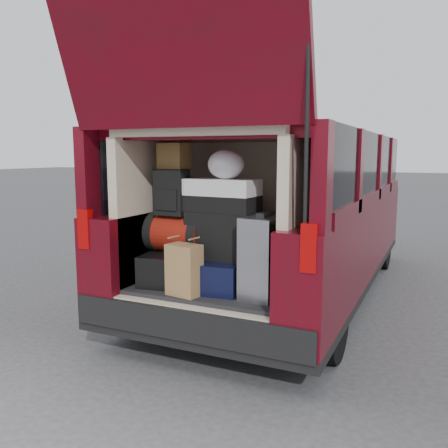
{
  "coord_description": "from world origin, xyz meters",
  "views": [
    {
      "loc": [
        1.57,
        -3.08,
        1.58
      ],
      "look_at": [
        0.05,
        0.2,
        1.04
      ],
      "focal_mm": 38.0,
      "sensor_mm": 36.0,
      "label": 1
    }
  ],
  "objects_px": {
    "silver_roller": "(265,257)",
    "navy_hardshell": "(218,273)",
    "black_hardshell": "(177,266)",
    "black_soft_case": "(222,235)",
    "twotone_duffel": "(221,195)",
    "red_duffel": "(177,233)",
    "backpack": "(172,192)",
    "kraft_bag": "(184,270)"
  },
  "relations": [
    {
      "from": "red_duffel",
      "to": "black_soft_case",
      "type": "xyz_separation_m",
      "value": [
        0.39,
        0.02,
        0.01
      ]
    },
    {
      "from": "red_duffel",
      "to": "black_soft_case",
      "type": "bearing_deg",
      "value": 3.39
    },
    {
      "from": "backpack",
      "to": "red_duffel",
      "type": "bearing_deg",
      "value": 72.4
    },
    {
      "from": "black_soft_case",
      "to": "twotone_duffel",
      "type": "height_order",
      "value": "twotone_duffel"
    },
    {
      "from": "black_soft_case",
      "to": "twotone_duffel",
      "type": "distance_m",
      "value": 0.31
    },
    {
      "from": "kraft_bag",
      "to": "silver_roller",
      "type": "bearing_deg",
      "value": 31.58
    },
    {
      "from": "navy_hardshell",
      "to": "twotone_duffel",
      "type": "distance_m",
      "value": 0.6
    },
    {
      "from": "black_hardshell",
      "to": "black_soft_case",
      "type": "height_order",
      "value": "black_soft_case"
    },
    {
      "from": "red_duffel",
      "to": "twotone_duffel",
      "type": "height_order",
      "value": "twotone_duffel"
    },
    {
      "from": "kraft_bag",
      "to": "red_duffel",
      "type": "distance_m",
      "value": 0.45
    },
    {
      "from": "navy_hardshell",
      "to": "kraft_bag",
      "type": "xyz_separation_m",
      "value": [
        -0.14,
        -0.27,
        0.08
      ]
    },
    {
      "from": "red_duffel",
      "to": "navy_hardshell",
      "type": "bearing_deg",
      "value": -5.31
    },
    {
      "from": "navy_hardshell",
      "to": "black_hardshell",
      "type": "bearing_deg",
      "value": 168.67
    },
    {
      "from": "navy_hardshell",
      "to": "red_duffel",
      "type": "bearing_deg",
      "value": 168.43
    },
    {
      "from": "kraft_bag",
      "to": "backpack",
      "type": "bearing_deg",
      "value": 144.11
    },
    {
      "from": "navy_hardshell",
      "to": "backpack",
      "type": "bearing_deg",
      "value": 175.69
    },
    {
      "from": "kraft_bag",
      "to": "twotone_duffel",
      "type": "height_order",
      "value": "twotone_duffel"
    },
    {
      "from": "navy_hardshell",
      "to": "backpack",
      "type": "xyz_separation_m",
      "value": [
        -0.4,
        -0.01,
        0.62
      ]
    },
    {
      "from": "navy_hardshell",
      "to": "silver_roller",
      "type": "distance_m",
      "value": 0.45
    },
    {
      "from": "navy_hardshell",
      "to": "twotone_duffel",
      "type": "height_order",
      "value": "twotone_duffel"
    },
    {
      "from": "navy_hardshell",
      "to": "kraft_bag",
      "type": "distance_m",
      "value": 0.32
    },
    {
      "from": "black_hardshell",
      "to": "navy_hardshell",
      "type": "bearing_deg",
      "value": -14.31
    },
    {
      "from": "black_hardshell",
      "to": "navy_hardshell",
      "type": "relative_size",
      "value": 1.17
    },
    {
      "from": "kraft_bag",
      "to": "black_soft_case",
      "type": "height_order",
      "value": "black_soft_case"
    },
    {
      "from": "black_hardshell",
      "to": "twotone_duffel",
      "type": "relative_size",
      "value": 1.09
    },
    {
      "from": "navy_hardshell",
      "to": "red_duffel",
      "type": "distance_m",
      "value": 0.48
    },
    {
      "from": "silver_roller",
      "to": "black_hardshell",
      "type": "bearing_deg",
      "value": 179.12
    },
    {
      "from": "red_duffel",
      "to": "twotone_duffel",
      "type": "relative_size",
      "value": 0.83
    },
    {
      "from": "silver_roller",
      "to": "kraft_bag",
      "type": "height_order",
      "value": "silver_roller"
    },
    {
      "from": "backpack",
      "to": "twotone_duffel",
      "type": "bearing_deg",
      "value": 11.36
    },
    {
      "from": "black_hardshell",
      "to": "black_soft_case",
      "type": "bearing_deg",
      "value": -5.73
    },
    {
      "from": "navy_hardshell",
      "to": "red_duffel",
      "type": "height_order",
      "value": "red_duffel"
    },
    {
      "from": "silver_roller",
      "to": "navy_hardshell",
      "type": "bearing_deg",
      "value": 178.09
    },
    {
      "from": "black_hardshell",
      "to": "silver_roller",
      "type": "xyz_separation_m",
      "value": [
        0.79,
        -0.1,
        0.17
      ]
    },
    {
      "from": "black_hardshell",
      "to": "navy_hardshell",
      "type": "distance_m",
      "value": 0.39
    },
    {
      "from": "red_duffel",
      "to": "kraft_bag",
      "type": "bearing_deg",
      "value": -51.84
    },
    {
      "from": "navy_hardshell",
      "to": "twotone_duffel",
      "type": "bearing_deg",
      "value": 82.01
    },
    {
      "from": "navy_hardshell",
      "to": "backpack",
      "type": "relative_size",
      "value": 1.44
    },
    {
      "from": "navy_hardshell",
      "to": "kraft_bag",
      "type": "height_order",
      "value": "kraft_bag"
    },
    {
      "from": "black_hardshell",
      "to": "kraft_bag",
      "type": "height_order",
      "value": "kraft_bag"
    },
    {
      "from": "black_hardshell",
      "to": "navy_hardshell",
      "type": "xyz_separation_m",
      "value": [
        0.39,
        -0.04,
        -0.01
      ]
    },
    {
      "from": "kraft_bag",
      "to": "twotone_duffel",
      "type": "relative_size",
      "value": 0.67
    }
  ]
}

